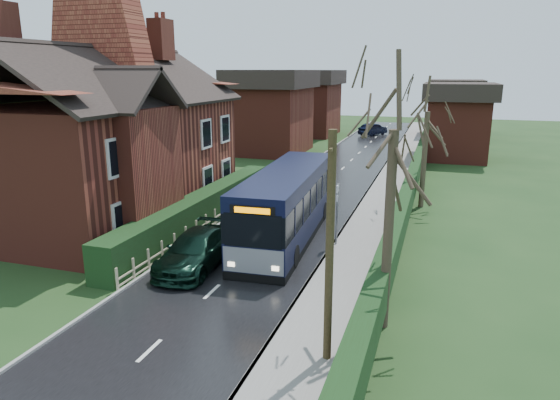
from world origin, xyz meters
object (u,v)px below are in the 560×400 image
(bus_stop_sign, at_px, (337,206))
(brick_house, at_px, (110,135))
(car_green, at_px, (196,250))
(bus, at_px, (287,205))
(telegraph_pole, at_px, (330,251))
(car_silver, at_px, (241,218))

(bus_stop_sign, bearing_deg, brick_house, 170.73)
(bus_stop_sign, bearing_deg, car_green, -145.43)
(bus, height_order, bus_stop_sign, bus)
(bus, bearing_deg, brick_house, 174.11)
(brick_house, height_order, telegraph_pole, brick_house)
(brick_house, distance_m, bus, 9.94)
(car_silver, distance_m, telegraph_pole, 11.60)
(car_silver, height_order, telegraph_pole, telegraph_pole)
(car_green, bearing_deg, bus_stop_sign, 36.50)
(bus, bearing_deg, car_silver, 174.87)
(bus, bearing_deg, car_green, -121.87)
(telegraph_pole, bearing_deg, car_silver, 118.84)
(car_green, height_order, bus_stop_sign, bus_stop_sign)
(car_green, height_order, telegraph_pole, telegraph_pole)
(car_silver, bearing_deg, telegraph_pole, -67.39)
(brick_house, xyz_separation_m, bus, (9.54, -0.41, -2.79))
(car_green, bearing_deg, telegraph_pole, -40.89)
(brick_house, xyz_separation_m, car_silver, (7.23, -0.34, -3.65))
(car_silver, relative_size, telegraph_pole, 0.69)
(car_green, distance_m, bus_stop_sign, 6.36)
(bus_stop_sign, bearing_deg, telegraph_pole, -85.04)
(car_silver, distance_m, bus_stop_sign, 4.87)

